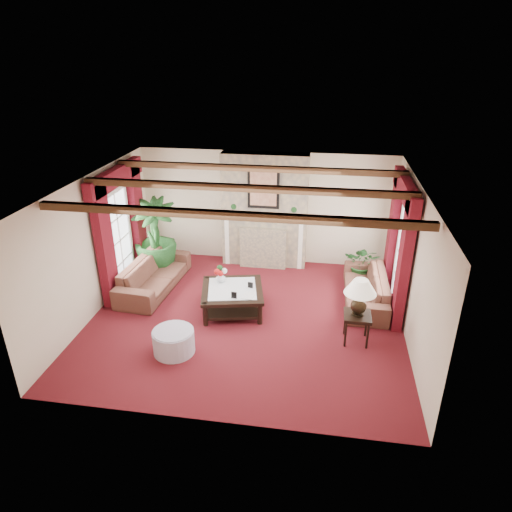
% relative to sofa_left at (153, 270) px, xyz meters
% --- Properties ---
extents(floor, '(6.00, 6.00, 0.00)m').
position_rel_sofa_left_xyz_m(floor, '(2.21, -0.90, -0.44)').
color(floor, '#490D16').
rests_on(floor, ground).
extents(ceiling, '(6.00, 6.00, 0.00)m').
position_rel_sofa_left_xyz_m(ceiling, '(2.21, -0.90, 2.26)').
color(ceiling, white).
rests_on(ceiling, floor).
extents(back_wall, '(6.00, 0.02, 2.70)m').
position_rel_sofa_left_xyz_m(back_wall, '(2.21, 1.85, 0.91)').
color(back_wall, beige).
rests_on(back_wall, ground).
extents(left_wall, '(0.02, 5.50, 2.70)m').
position_rel_sofa_left_xyz_m(left_wall, '(-0.79, -0.90, 0.91)').
color(left_wall, beige).
rests_on(left_wall, ground).
extents(right_wall, '(0.02, 5.50, 2.70)m').
position_rel_sofa_left_xyz_m(right_wall, '(5.21, -0.90, 0.91)').
color(right_wall, beige).
rests_on(right_wall, ground).
extents(ceiling_beams, '(6.00, 3.00, 0.12)m').
position_rel_sofa_left_xyz_m(ceiling_beams, '(2.21, -0.90, 2.20)').
color(ceiling_beams, '#341E10').
rests_on(ceiling_beams, ceiling).
extents(fireplace, '(2.00, 0.52, 2.70)m').
position_rel_sofa_left_xyz_m(fireplace, '(2.21, 1.65, 2.26)').
color(fireplace, tan).
rests_on(fireplace, ground).
extents(french_door_left, '(0.10, 1.10, 2.16)m').
position_rel_sofa_left_xyz_m(french_door_left, '(-0.76, 0.10, 1.69)').
color(french_door_left, white).
rests_on(french_door_left, ground).
extents(french_door_right, '(0.10, 1.10, 2.16)m').
position_rel_sofa_left_xyz_m(french_door_right, '(5.18, 0.10, 1.69)').
color(french_door_right, white).
rests_on(french_door_right, ground).
extents(curtains_left, '(0.20, 2.40, 2.55)m').
position_rel_sofa_left_xyz_m(curtains_left, '(-0.65, 0.10, 2.11)').
color(curtains_left, '#4F0A12').
rests_on(curtains_left, ground).
extents(curtains_right, '(0.20, 2.40, 2.55)m').
position_rel_sofa_left_xyz_m(curtains_right, '(5.07, 0.10, 2.11)').
color(curtains_right, '#4F0A12').
rests_on(curtains_right, ground).
extents(sofa_left, '(2.33, 0.99, 0.87)m').
position_rel_sofa_left_xyz_m(sofa_left, '(0.00, 0.00, 0.00)').
color(sofa_left, '#370F18').
rests_on(sofa_left, ground).
extents(sofa_right, '(2.10, 0.62, 0.82)m').
position_rel_sofa_left_xyz_m(sofa_right, '(4.54, 0.15, -0.03)').
color(sofa_right, '#370F18').
rests_on(sofa_right, ground).
extents(potted_palm, '(1.64, 2.13, 0.99)m').
position_rel_sofa_left_xyz_m(potted_palm, '(-0.22, 0.79, 0.06)').
color(potted_palm, black).
rests_on(potted_palm, ground).
extents(small_plant, '(1.16, 1.20, 0.67)m').
position_rel_sofa_left_xyz_m(small_plant, '(4.52, 1.09, -0.10)').
color(small_plant, black).
rests_on(small_plant, ground).
extents(coffee_table, '(1.42, 1.42, 0.49)m').
position_rel_sofa_left_xyz_m(coffee_table, '(1.89, -0.65, -0.19)').
color(coffee_table, black).
rests_on(coffee_table, ground).
extents(side_table, '(0.49, 0.49, 0.56)m').
position_rel_sofa_left_xyz_m(side_table, '(4.29, -1.34, -0.16)').
color(side_table, black).
rests_on(side_table, ground).
extents(ottoman, '(0.72, 0.72, 0.42)m').
position_rel_sofa_left_xyz_m(ottoman, '(1.16, -2.16, -0.23)').
color(ottoman, '#A29EB3').
rests_on(ottoman, ground).
extents(table_lamp, '(0.56, 0.56, 0.71)m').
position_rel_sofa_left_xyz_m(table_lamp, '(4.29, -1.34, 0.48)').
color(table_lamp, black).
rests_on(table_lamp, side_table).
extents(flower_vase, '(0.31, 0.32, 0.20)m').
position_rel_sofa_left_xyz_m(flower_vase, '(1.60, -0.40, 0.15)').
color(flower_vase, silver).
rests_on(flower_vase, coffee_table).
extents(book, '(0.22, 0.06, 0.29)m').
position_rel_sofa_left_xyz_m(book, '(2.15, -0.88, 0.20)').
color(book, black).
rests_on(book, coffee_table).
extents(photo_frame_a, '(0.11, 0.03, 0.14)m').
position_rel_sofa_left_xyz_m(photo_frame_a, '(2.00, -1.02, 0.12)').
color(photo_frame_a, black).
rests_on(photo_frame_a, coffee_table).
extents(photo_frame_b, '(0.10, 0.04, 0.13)m').
position_rel_sofa_left_xyz_m(photo_frame_b, '(2.24, -0.57, 0.12)').
color(photo_frame_b, black).
rests_on(photo_frame_b, coffee_table).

